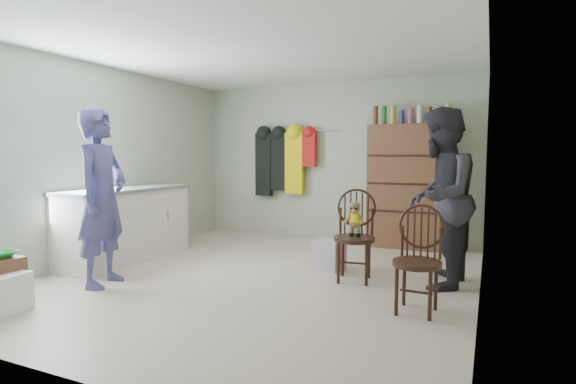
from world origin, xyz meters
The scene contains 13 objects.
ground_plane centered at (0.00, 0.00, 0.00)m, with size 5.00×5.00×0.00m, color beige.
room_walls centered at (0.00, 0.53, 1.58)m, with size 5.00×5.00×5.00m.
counter centered at (-1.95, 0.00, 0.47)m, with size 0.64×1.86×0.94m.
stool centered at (-1.65, -1.81, 0.23)m, with size 0.32×0.27×0.45m, color brown.
bowl centered at (-1.65, -1.81, 0.48)m, with size 0.24×0.24×0.06m, color green.
plastic_tub centered at (-1.52, -1.91, 0.17)m, with size 0.36×0.34×0.34m, color white.
chair_front centered at (0.99, 0.34, 0.56)m, with size 0.50×0.50×0.99m.
chair_far centered at (1.76, -0.38, 0.50)m, with size 0.44×0.44×0.94m.
striped_bag centered at (0.59, 0.63, 0.18)m, with size 0.33×0.26×0.35m, color #E5727A.
person_left centered at (-1.37, -0.92, 0.92)m, with size 0.67×0.44×1.85m, color #4A4884.
person_right centered at (1.84, 0.47, 0.93)m, with size 0.90×0.70×1.85m, color #2D2B33.
dresser centered at (1.25, 2.30, 0.92)m, with size 1.20×0.39×2.07m.
coat_rack centered at (-0.83, 2.38, 1.25)m, with size 1.42×0.12×1.09m.
Camera 1 is at (2.31, -4.35, 1.38)m, focal length 28.00 mm.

